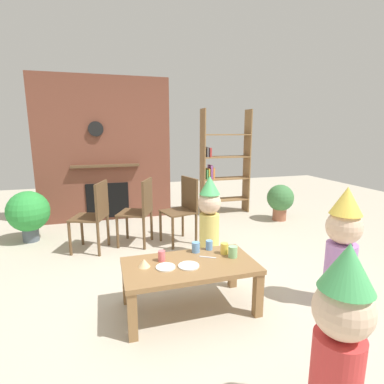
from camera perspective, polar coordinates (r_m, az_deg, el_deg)
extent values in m
plane|color=#BCB29E|center=(3.22, -0.54, -16.78)|extent=(12.00, 12.00, 0.00)
cube|color=brown|center=(5.33, -16.17, 7.62)|extent=(2.20, 0.18, 2.40)
cube|color=black|center=(5.35, -15.65, -1.55)|extent=(0.70, 0.02, 0.60)
cube|color=brown|center=(5.21, -16.00, 4.79)|extent=(1.10, 0.10, 0.04)
cylinder|color=black|center=(5.20, -17.76, 11.31)|extent=(0.24, 0.04, 0.24)
cube|color=olive|center=(5.44, 2.02, 5.50)|extent=(0.02, 0.28, 1.90)
cube|color=olive|center=(5.78, 10.36, 5.68)|extent=(0.02, 0.28, 1.90)
cube|color=olive|center=(5.71, 6.16, -1.39)|extent=(0.86, 0.28, 0.02)
cube|color=olive|center=(5.63, 6.25, 2.57)|extent=(0.86, 0.28, 0.02)
cube|color=olive|center=(5.58, 6.34, 6.63)|extent=(0.86, 0.28, 0.02)
cube|color=olive|center=(5.56, 6.43, 10.74)|extent=(0.86, 0.28, 0.02)
cube|color=#B23333|center=(5.55, 2.64, -0.60)|extent=(0.04, 0.20, 0.19)
cube|color=#3359A5|center=(5.56, 3.00, -0.46)|extent=(0.02, 0.20, 0.21)
cube|color=#3F8C4C|center=(5.48, 2.64, 3.40)|extent=(0.03, 0.20, 0.17)
cube|color=gold|center=(5.49, 3.02, 3.50)|extent=(0.02, 0.20, 0.19)
cube|color=#8C4C99|center=(5.51, 3.47, 3.83)|extent=(0.04, 0.20, 0.25)
cube|color=#D87F3F|center=(5.52, 3.86, 3.61)|extent=(0.03, 0.20, 0.20)
cube|color=#4C4C51|center=(5.44, 2.73, 7.59)|extent=(0.04, 0.20, 0.18)
cube|color=#B23333|center=(5.46, 3.27, 7.52)|extent=(0.03, 0.20, 0.16)
cube|color=olive|center=(2.63, -0.41, -13.78)|extent=(1.12, 0.60, 0.04)
cube|color=olive|center=(2.43, -11.22, -22.05)|extent=(0.07, 0.07, 0.39)
cube|color=olive|center=(2.70, 12.37, -18.43)|extent=(0.07, 0.07, 0.39)
cube|color=olive|center=(2.87, -12.27, -16.48)|extent=(0.07, 0.07, 0.39)
cube|color=olive|center=(3.10, 7.69, -14.09)|extent=(0.07, 0.07, 0.39)
cylinder|color=#8CD18C|center=(2.74, 7.74, -11.14)|extent=(0.08, 0.08, 0.10)
cylinder|color=#F2CC4C|center=(2.81, 6.13, -10.57)|extent=(0.07, 0.07, 0.10)
cylinder|color=#669EE0|center=(2.89, 3.26, -9.99)|extent=(0.06, 0.06, 0.09)
cylinder|color=#669EE0|center=(2.82, 0.69, -10.41)|extent=(0.07, 0.07, 0.10)
cylinder|color=#E5666B|center=(2.66, -5.76, -11.94)|extent=(0.06, 0.06, 0.09)
cylinder|color=white|center=(2.57, -0.63, -13.79)|extent=(0.17, 0.17, 0.01)
cylinder|color=white|center=(2.55, -5.01, -13.99)|extent=(0.16, 0.16, 0.01)
cone|color=#EAC68C|center=(2.58, -9.06, -13.11)|extent=(0.10, 0.10, 0.07)
cube|color=silver|center=(2.73, 2.98, -12.22)|extent=(0.14, 0.09, 0.01)
cylinder|color=#D13838|center=(1.94, 25.39, -30.04)|extent=(0.25, 0.25, 0.55)
sphere|color=beige|center=(1.70, 26.69, -19.30)|extent=(0.29, 0.29, 0.29)
cone|color=#4CB766|center=(1.60, 27.43, -12.39)|extent=(0.26, 0.26, 0.23)
cylinder|color=#B27FCC|center=(3.04, 26.06, -13.79)|extent=(0.26, 0.26, 0.57)
sphere|color=beige|center=(2.89, 26.83, -5.93)|extent=(0.30, 0.30, 0.30)
cone|color=#F2D14C|center=(2.84, 27.26, -1.45)|extent=(0.27, 0.27, 0.24)
cylinder|color=#E0CC66|center=(3.74, 3.26, -8.13)|extent=(0.24, 0.24, 0.54)
sphere|color=beige|center=(3.62, 3.34, -2.06)|extent=(0.28, 0.28, 0.28)
cone|color=#4CB766|center=(3.58, 3.38, 1.31)|extent=(0.25, 0.25, 0.22)
cube|color=brown|center=(4.07, -18.98, -4.59)|extent=(0.51, 0.51, 0.02)
cube|color=brown|center=(3.94, -16.72, -1.41)|extent=(0.16, 0.39, 0.45)
cylinder|color=brown|center=(4.36, -20.10, -6.68)|extent=(0.04, 0.04, 0.43)
cylinder|color=brown|center=(4.05, -22.11, -8.23)|extent=(0.04, 0.04, 0.43)
cylinder|color=brown|center=(4.23, -15.59, -6.94)|extent=(0.04, 0.04, 0.43)
cylinder|color=brown|center=(3.91, -17.29, -8.59)|extent=(0.04, 0.04, 0.43)
cube|color=brown|center=(4.14, -10.84, -3.88)|extent=(0.53, 0.53, 0.02)
cube|color=brown|center=(4.02, -8.47, -0.78)|extent=(0.19, 0.38, 0.45)
cylinder|color=brown|center=(4.42, -12.20, -5.96)|extent=(0.04, 0.04, 0.43)
cylinder|color=brown|center=(4.10, -13.92, -7.44)|extent=(0.04, 0.04, 0.43)
cylinder|color=brown|center=(4.31, -7.67, -6.25)|extent=(0.04, 0.04, 0.43)
cylinder|color=brown|center=(3.99, -9.07, -7.81)|extent=(0.04, 0.04, 0.43)
cube|color=brown|center=(4.11, -2.68, -3.77)|extent=(0.49, 0.49, 0.02)
cube|color=brown|center=(4.15, -0.48, -0.28)|extent=(0.13, 0.39, 0.45)
cylinder|color=brown|center=(4.25, -5.97, -6.47)|extent=(0.04, 0.04, 0.43)
cylinder|color=brown|center=(3.95, -3.65, -7.87)|extent=(0.04, 0.04, 0.43)
cylinder|color=brown|center=(4.41, -1.76, -5.73)|extent=(0.04, 0.04, 0.43)
cylinder|color=brown|center=(4.12, 0.79, -7.00)|extent=(0.04, 0.04, 0.43)
cylinder|color=#9E5B42|center=(5.45, 16.20, -4.07)|extent=(0.23, 0.23, 0.20)
sphere|color=#3E7840|center=(5.38, 16.38, -1.06)|extent=(0.45, 0.45, 0.45)
cylinder|color=#4C5660|center=(4.83, -28.18, -7.07)|extent=(0.21, 0.21, 0.19)
sphere|color=green|center=(4.74, -28.57, -3.22)|extent=(0.56, 0.56, 0.56)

